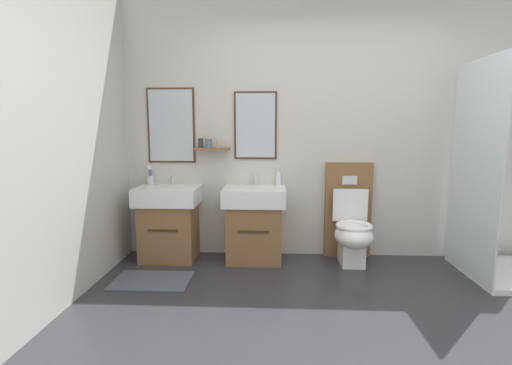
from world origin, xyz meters
TOP-DOWN VIEW (x-y plane):
  - ground_plane at (0.00, 0.00)m, footprint 5.67×4.80m
  - wall_back at (-0.01, 1.74)m, footprint 4.47×0.27m
  - wall_left at (-2.17, 0.00)m, footprint 0.12×3.60m
  - bath_mat at (-1.63, 0.89)m, footprint 0.68×0.44m
  - vanity_sink_left at (-1.63, 1.48)m, footprint 0.63×0.48m
  - tap_on_left_sink at (-1.63, 1.65)m, footprint 0.03×0.13m
  - vanity_sink_right at (-0.74, 1.48)m, footprint 0.63×0.48m
  - tap_on_right_sink at (-0.74, 1.65)m, footprint 0.03×0.13m
  - toilet at (0.23, 1.48)m, footprint 0.48×0.62m
  - toothbrush_cup at (-1.86, 1.64)m, footprint 0.07×0.07m
  - soap_dispenser at (-0.50, 1.65)m, footprint 0.06×0.06m
  - shower_tray at (1.49, 1.16)m, footprint 0.88×0.85m

SIDE VIEW (x-z plane):
  - ground_plane at x=0.00m, z-range -0.10..0.00m
  - bath_mat at x=-1.63m, z-range 0.00..0.01m
  - toilet at x=0.23m, z-range -0.12..0.88m
  - vanity_sink_left at x=-1.63m, z-range 0.02..0.78m
  - vanity_sink_right at x=-0.74m, z-range 0.02..0.78m
  - shower_tray at x=1.49m, z-range -0.55..1.40m
  - toothbrush_cup at x=-1.86m, z-range 0.72..0.92m
  - tap_on_left_sink at x=-1.63m, z-range 0.77..0.89m
  - tap_on_right_sink at x=-0.74m, z-range 0.77..0.89m
  - soap_dispenser at x=-0.50m, z-range 0.74..0.91m
  - wall_back at x=-0.01m, z-range 0.00..2.77m
  - wall_left at x=-2.17m, z-range 0.00..2.77m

